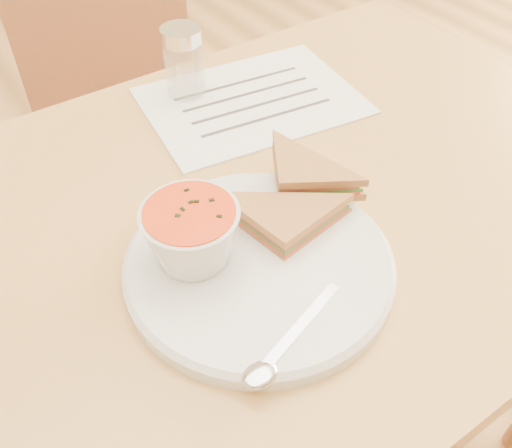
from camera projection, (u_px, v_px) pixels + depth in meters
floor at (269, 446)px, 1.25m from camera, size 5.00×6.00×0.01m
dining_table at (273, 353)px, 0.99m from camera, size 1.00×0.70×0.75m
chair_far at (137, 139)px, 1.30m from camera, size 0.46×0.46×0.90m
plate at (259, 265)px, 0.62m from camera, size 0.31×0.31×0.02m
soup_bowl at (192, 237)px, 0.59m from camera, size 0.13×0.13×0.07m
sandwich_half_a at (285, 255)px, 0.60m from camera, size 0.13×0.13×0.03m
sandwich_half_b at (279, 194)px, 0.65m from camera, size 0.14×0.14×0.03m
spoon at (293, 335)px, 0.54m from camera, size 0.18×0.09×0.01m
paper_menu at (252, 101)px, 0.87m from camera, size 0.34×0.27×0.00m
condiment_shaker at (184, 63)px, 0.84m from camera, size 0.06×0.06×0.11m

